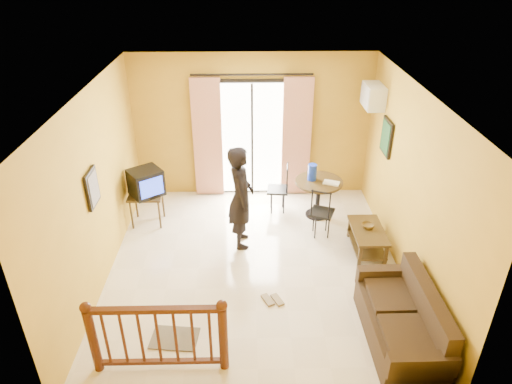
{
  "coord_description": "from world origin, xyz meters",
  "views": [
    {
      "loc": [
        -0.11,
        -5.71,
        4.5
      ],
      "look_at": [
        0.02,
        0.2,
        1.24
      ],
      "focal_mm": 32.0,
      "sensor_mm": 36.0,
      "label": 1
    }
  ],
  "objects_px": {
    "dining_table": "(319,188)",
    "standing_person": "(241,197)",
    "sofa": "(404,322)",
    "coffee_table": "(367,236)",
    "television": "(146,182)"
  },
  "relations": [
    {
      "from": "dining_table",
      "to": "standing_person",
      "type": "distance_m",
      "value": 1.67
    },
    {
      "from": "sofa",
      "to": "dining_table",
      "type": "bearing_deg",
      "value": 101.75
    },
    {
      "from": "dining_table",
      "to": "coffee_table",
      "type": "relative_size",
      "value": 0.94
    },
    {
      "from": "dining_table",
      "to": "standing_person",
      "type": "height_order",
      "value": "standing_person"
    },
    {
      "from": "dining_table",
      "to": "coffee_table",
      "type": "xyz_separation_m",
      "value": [
        0.66,
        -1.12,
        -0.3
      ]
    },
    {
      "from": "television",
      "to": "sofa",
      "type": "xyz_separation_m",
      "value": [
        3.72,
        -2.87,
        -0.52
      ]
    },
    {
      "from": "television",
      "to": "dining_table",
      "type": "relative_size",
      "value": 0.8
    },
    {
      "from": "coffee_table",
      "to": "sofa",
      "type": "height_order",
      "value": "sofa"
    },
    {
      "from": "coffee_table",
      "to": "standing_person",
      "type": "relative_size",
      "value": 0.52
    },
    {
      "from": "television",
      "to": "standing_person",
      "type": "height_order",
      "value": "standing_person"
    },
    {
      "from": "television",
      "to": "standing_person",
      "type": "distance_m",
      "value": 1.79
    },
    {
      "from": "television",
      "to": "standing_person",
      "type": "relative_size",
      "value": 0.39
    },
    {
      "from": "coffee_table",
      "to": "television",
      "type": "bearing_deg",
      "value": 165.89
    },
    {
      "from": "dining_table",
      "to": "sofa",
      "type": "relative_size",
      "value": 0.51
    },
    {
      "from": "television",
      "to": "coffee_table",
      "type": "distance_m",
      "value": 3.87
    }
  ]
}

